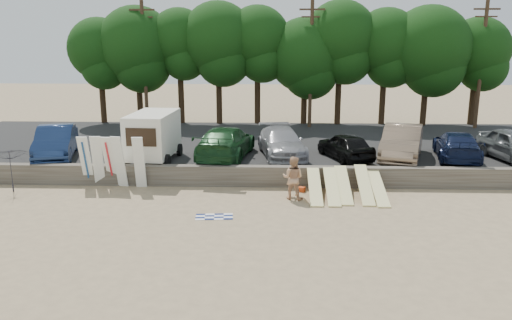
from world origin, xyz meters
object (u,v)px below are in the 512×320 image
(car_2, at_px, (282,142))
(beachgoer_a, at_px, (293,177))
(car_0, at_px, (56,142))
(car_3, at_px, (345,146))
(box_trailer, at_px, (153,134))
(car_5, at_px, (457,146))
(car_4, at_px, (402,142))
(car_1, at_px, (226,142))
(beach_umbrella, at_px, (12,171))
(cooler, at_px, (316,187))
(beachgoer_b, at_px, (293,178))

(car_2, bearing_deg, beachgoer_a, -94.51)
(car_0, xyz_separation_m, car_3, (15.63, 0.29, -0.14))
(car_0, relative_size, beachgoer_a, 2.93)
(car_3, height_order, beachgoer_a, car_3)
(box_trailer, distance_m, car_5, 16.13)
(car_4, bearing_deg, car_2, -166.07)
(car_1, xyz_separation_m, car_2, (3.01, 0.56, -0.09))
(car_2, height_order, beach_umbrella, car_2)
(car_0, distance_m, cooler, 14.27)
(box_trailer, relative_size, car_2, 0.79)
(car_2, bearing_deg, car_1, -179.14)
(car_2, relative_size, beachgoer_a, 2.96)
(car_0, distance_m, beach_umbrella, 4.11)
(car_3, distance_m, car_5, 5.93)
(car_5, bearing_deg, car_4, 11.70)
(box_trailer, height_order, car_4, box_trailer)
(beachgoer_a, bearing_deg, cooler, -160.16)
(cooler, bearing_deg, car_5, 42.25)
(car_0, bearing_deg, car_4, -14.82)
(beachgoer_b, bearing_deg, car_5, -134.90)
(car_4, relative_size, cooler, 14.44)
(car_0, xyz_separation_m, car_2, (12.21, 0.82, -0.10))
(car_1, xyz_separation_m, car_4, (9.44, 0.09, 0.05))
(box_trailer, xyz_separation_m, car_3, (10.16, 0.83, -0.72))
(cooler, distance_m, beach_umbrella, 14.23)
(beach_umbrella, bearing_deg, cooler, 3.12)
(car_2, distance_m, beachgoer_b, 5.52)
(car_3, relative_size, beach_umbrella, 1.84)
(car_2, distance_m, beach_umbrella, 13.50)
(car_2, bearing_deg, car_3, -18.62)
(car_1, bearing_deg, box_trailer, 19.91)
(car_2, relative_size, car_4, 0.96)
(car_2, bearing_deg, box_trailer, -178.27)
(box_trailer, bearing_deg, car_4, 6.99)
(beachgoer_a, bearing_deg, car_4, -162.21)
(car_4, height_order, beachgoer_b, car_4)
(box_trailer, bearing_deg, car_3, 7.77)
(car_5, bearing_deg, cooler, 36.69)
(car_0, height_order, beachgoer_b, car_0)
(beachgoer_a, xyz_separation_m, beachgoer_b, (-0.02, -0.43, 0.09))
(car_4, bearing_deg, car_5, 18.37)
(car_4, distance_m, beachgoer_a, 7.55)
(cooler, bearing_deg, car_0, -176.35)
(car_5, bearing_deg, car_0, 12.43)
(car_0, xyz_separation_m, cooler, (13.82, -3.28, -1.40))
(beachgoer_a, relative_size, cooler, 4.68)
(box_trailer, bearing_deg, cooler, -15.09)
(car_4, bearing_deg, beachgoer_a, -124.35)
(car_1, height_order, car_3, car_1)
(car_0, bearing_deg, car_5, -14.93)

